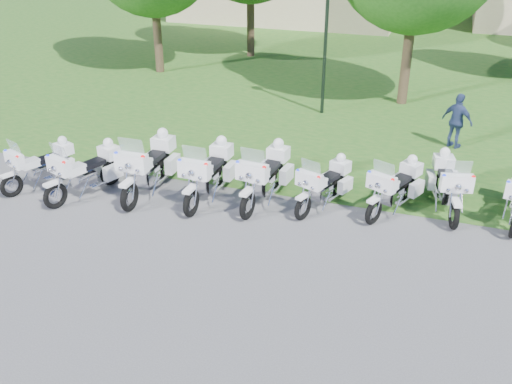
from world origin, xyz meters
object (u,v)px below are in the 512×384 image
(motorcycle_3, at_px, (209,172))
(motorcycle_1, at_px, (87,170))
(motorcycle_6, at_px, (396,186))
(motorcycle_2, at_px, (150,165))
(motorcycle_7, at_px, (448,184))
(bystander_c, at_px, (457,121))
(motorcycle_0, at_px, (42,164))
(lamp_post, at_px, (327,15))
(motorcycle_4, at_px, (266,175))
(motorcycle_5, at_px, (325,184))

(motorcycle_3, bearing_deg, motorcycle_1, 17.10)
(motorcycle_1, bearing_deg, motorcycle_6, -148.61)
(motorcycle_2, bearing_deg, motorcycle_3, -174.19)
(motorcycle_7, xyz_separation_m, bystander_c, (0.09, 4.18, 0.18))
(motorcycle_0, distance_m, motorcycle_7, 10.26)
(motorcycle_2, distance_m, lamp_post, 8.48)
(motorcycle_3, xyz_separation_m, lamp_post, (1.19, 7.39, 2.67))
(motorcycle_4, bearing_deg, lamp_post, -82.48)
(motorcycle_4, relative_size, motorcycle_6, 1.20)
(bystander_c, bearing_deg, motorcycle_5, 89.65)
(motorcycle_3, height_order, motorcycle_7, motorcycle_3)
(motorcycle_7, bearing_deg, motorcycle_2, -1.26)
(motorcycle_5, height_order, bystander_c, bystander_c)
(motorcycle_5, xyz_separation_m, lamp_post, (-1.64, 6.92, 2.77))
(motorcycle_6, relative_size, motorcycle_7, 0.90)
(motorcycle_3, bearing_deg, bystander_c, -134.49)
(motorcycle_2, height_order, motorcycle_4, motorcycle_2)
(motorcycle_2, distance_m, motorcycle_6, 6.12)
(motorcycle_0, height_order, motorcycle_3, motorcycle_3)
(motorcycle_7, bearing_deg, motorcycle_0, -1.26)
(motorcycle_2, bearing_deg, motorcycle_4, -171.54)
(motorcycle_0, relative_size, motorcycle_2, 0.77)
(motorcycle_6, bearing_deg, motorcycle_7, -133.88)
(motorcycle_0, xyz_separation_m, motorcycle_1, (1.41, -0.06, 0.06))
(motorcycle_3, relative_size, motorcycle_6, 1.20)
(motorcycle_7, xyz_separation_m, lamp_post, (-4.45, 6.09, 2.72))
(motorcycle_6, bearing_deg, lamp_post, -39.94)
(motorcycle_3, bearing_deg, lamp_post, -97.31)
(motorcycle_5, relative_size, bystander_c, 1.21)
(lamp_post, bearing_deg, motorcycle_1, -117.00)
(motorcycle_4, bearing_deg, motorcycle_3, 18.08)
(motorcycle_6, distance_m, lamp_post, 7.85)
(motorcycle_3, distance_m, bystander_c, 7.93)
(motorcycle_4, bearing_deg, motorcycle_5, -167.10)
(motorcycle_1, relative_size, motorcycle_5, 1.11)
(motorcycle_2, relative_size, motorcycle_5, 1.29)
(motorcycle_6, relative_size, lamp_post, 0.46)
(motorcycle_0, xyz_separation_m, motorcycle_2, (2.84, 0.58, 0.13))
(motorcycle_7, bearing_deg, lamp_post, -66.69)
(motorcycle_2, xyz_separation_m, motorcycle_7, (7.21, 1.48, -0.08))
(motorcycle_0, distance_m, motorcycle_4, 5.88)
(motorcycle_1, distance_m, motorcycle_5, 5.97)
(motorcycle_2, xyz_separation_m, motorcycle_6, (6.04, 0.99, -0.11))
(motorcycle_2, relative_size, motorcycle_3, 1.05)
(motorcycle_1, relative_size, motorcycle_6, 1.09)
(motorcycle_3, distance_m, motorcycle_4, 1.41)
(motorcycle_1, bearing_deg, lamp_post, -97.95)
(lamp_post, bearing_deg, motorcycle_3, -99.14)
(motorcycle_6, bearing_deg, motorcycle_3, 33.86)
(motorcycle_7, bearing_deg, motorcycle_3, 0.13)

